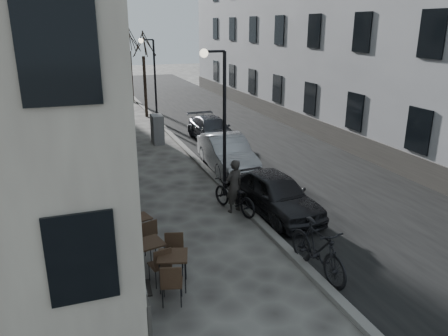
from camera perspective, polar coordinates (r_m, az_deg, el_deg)
ground at (r=10.85m, az=11.23°, el=-14.58°), size 120.00×120.00×0.00m
road at (r=25.95m, az=0.58°, el=5.28°), size 7.30×60.00×0.00m
kerb at (r=24.94m, az=-7.34°, el=4.73°), size 0.25×60.00×0.12m
streetlamp_near at (r=14.76m, az=-0.56°, el=7.86°), size 0.90×0.28×5.09m
streetlamp_far at (r=26.29m, az=-9.41°, el=12.19°), size 0.90×0.28×5.09m
tree_near at (r=29.14m, az=-10.57°, el=15.67°), size 2.40×2.40×5.70m
tree_far at (r=35.07m, az=-12.28°, el=15.95°), size 2.40×2.40×5.70m
bistro_set_a at (r=10.35m, az=-6.68°, el=-12.79°), size 0.90×1.72×0.98m
bistro_set_b at (r=11.02m, az=-9.70°, el=-10.98°), size 0.79×1.66×0.95m
bistro_set_c at (r=12.61m, az=-10.94°, el=-7.44°), size 0.77×1.46×0.83m
sign_board at (r=10.37m, az=-10.94°, el=-13.20°), size 0.44×0.69×1.15m
utility_cabinet at (r=22.60m, az=-8.70°, el=5.02°), size 0.55×0.99×1.47m
bicycle at (r=14.16m, az=1.32°, el=-3.68°), size 1.29×2.16×1.07m
cyclist_rider at (r=14.03m, az=1.33°, el=-2.38°), size 0.74×0.59×1.76m
pedestrian_near at (r=14.96m, az=-13.44°, el=-2.01°), size 0.92×0.85×1.54m
pedestrian_mid at (r=19.40m, az=-14.18°, el=2.92°), size 1.30×1.05×1.76m
pedestrian_far at (r=17.24m, az=-14.41°, el=0.61°), size 0.96×0.55×1.54m
car_near at (r=14.05m, az=6.78°, el=-3.36°), size 1.97×4.11×1.36m
car_mid at (r=18.14m, az=0.39°, el=1.94°), size 1.75×4.48×1.45m
car_far at (r=22.87m, az=-1.60°, el=5.07°), size 1.86×4.28×1.23m
moped at (r=10.93m, az=12.14°, el=-10.34°), size 0.78×2.26×1.34m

